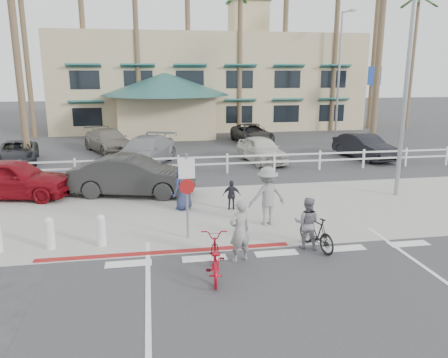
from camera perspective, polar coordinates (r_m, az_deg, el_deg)
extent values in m
plane|color=#333335|center=(11.79, 7.68, -10.80)|extent=(140.00, 140.00, 0.00)
cube|color=#333335|center=(10.11, 11.15, -15.35)|extent=(12.00, 16.00, 0.01)
cube|color=gray|center=(15.85, 2.85, -4.14)|extent=(22.00, 7.00, 0.01)
cube|color=#333335|center=(19.61, 0.31, -0.60)|extent=(40.00, 5.00, 0.01)
cube|color=#333335|center=(28.82, -3.00, 4.04)|extent=(50.00, 16.00, 0.01)
cube|color=maroon|center=(12.41, -7.57, -9.45)|extent=(7.00, 0.25, 0.02)
imported|color=maroon|center=(10.78, -1.25, -10.19)|extent=(0.91, 1.97, 1.00)
imported|color=gray|center=(11.48, 2.08, -6.80)|extent=(0.72, 0.59, 1.69)
imported|color=black|center=(12.65, 11.95, -6.84)|extent=(0.84, 1.69, 0.98)
imported|color=slate|center=(12.57, 10.79, -5.66)|extent=(0.90, 0.82, 1.50)
imported|color=gray|center=(14.26, 5.67, -2.22)|extent=(1.32, 0.86, 1.93)
imported|color=#24232E|center=(15.80, 1.02, -2.13)|extent=(0.68, 0.39, 1.10)
imported|color=navy|center=(15.84, -5.37, -1.07)|extent=(0.96, 0.93, 1.67)
imported|color=black|center=(18.00, -11.80, 0.40)|extent=(5.15, 2.85, 1.61)
imported|color=maroon|center=(19.16, -26.00, 0.07)|extent=(4.96, 2.74, 1.60)
imported|color=black|center=(26.53, -25.40, 3.20)|extent=(2.80, 4.69, 1.22)
imported|color=gray|center=(23.74, -10.29, 3.59)|extent=(4.05, 5.69, 1.53)
imported|color=silver|center=(24.26, 4.91, 3.86)|extent=(2.32, 4.40, 1.43)
imported|color=black|center=(26.43, 17.86, 4.06)|extent=(2.28, 4.54, 1.43)
imported|color=slate|center=(28.28, -14.82, 4.86)|extent=(3.86, 5.28, 1.42)
imported|color=#232325|center=(30.94, 3.69, 5.93)|extent=(2.44, 4.87, 1.32)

